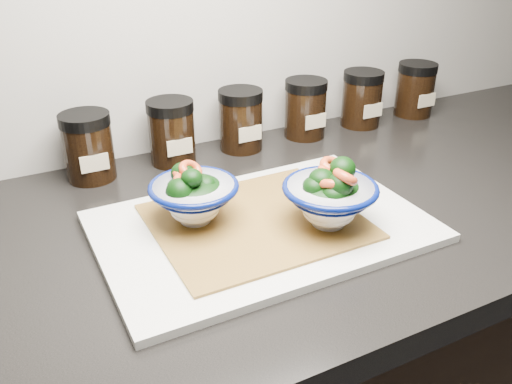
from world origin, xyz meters
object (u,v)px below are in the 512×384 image
spice_jar_a (88,147)px  spice_jar_e (362,99)px  bowl_left (193,196)px  spice_jar_b (172,132)px  cutting_board (262,226)px  bowl_right (330,197)px  spice_jar_c (241,120)px  spice_jar_d (305,109)px  spice_jar_f (415,89)px

spice_jar_a → spice_jar_e: size_ratio=1.00×
bowl_left → spice_jar_b: 0.24m
cutting_board → bowl_right: bearing=-32.3°
spice_jar_c → spice_jar_a: bearing=180.0°
cutting_board → spice_jar_e: size_ratio=3.98×
bowl_right → spice_jar_c: size_ratio=1.16×
spice_jar_b → spice_jar_d: size_ratio=1.00×
cutting_board → spice_jar_f: (0.52, 0.28, 0.05)m
bowl_left → spice_jar_c: spice_jar_c is taller
spice_jar_c → spice_jar_e: bearing=0.0°
spice_jar_a → spice_jar_e: bearing=0.0°
spice_jar_a → cutting_board: bearing=-57.8°
spice_jar_a → spice_jar_d: bearing=0.0°
spice_jar_e → spice_jar_d: bearing=180.0°
spice_jar_c → spice_jar_d: 0.14m
spice_jar_b → spice_jar_f: size_ratio=1.00×
cutting_board → spice_jar_d: size_ratio=3.98×
bowl_right → spice_jar_f: 0.55m
bowl_left → spice_jar_c: size_ratio=1.10×
spice_jar_e → cutting_board: bearing=-143.6°
spice_jar_f → spice_jar_e: bearing=180.0°
spice_jar_c → spice_jar_e: size_ratio=1.00×
bowl_right → spice_jar_e: size_ratio=1.16×
spice_jar_e → spice_jar_f: 0.14m
bowl_left → bowl_right: bearing=-30.1°
bowl_left → spice_jar_a: spice_jar_a is taller
bowl_left → spice_jar_b: bearing=77.6°
spice_jar_f → spice_jar_b: bearing=180.0°
bowl_right → cutting_board: bearing=147.7°
cutting_board → spice_jar_d: (0.24, 0.28, 0.05)m
spice_jar_a → spice_jar_f: 0.70m
cutting_board → spice_jar_b: size_ratio=3.98×
bowl_left → spice_jar_f: (0.60, 0.23, 0.00)m
bowl_right → spice_jar_f: size_ratio=1.16×
spice_jar_e → spice_jar_b: bearing=180.0°
bowl_left → spice_jar_a: (-0.09, 0.23, 0.00)m
spice_jar_d → spice_jar_a: bearing=180.0°
bowl_left → spice_jar_d: spice_jar_d is taller
spice_jar_b → bowl_left: bearing=-102.4°
cutting_board → spice_jar_a: 0.33m
spice_jar_b → spice_jar_f: (0.55, 0.00, 0.00)m
bowl_right → spice_jar_b: size_ratio=1.16×
spice_jar_a → spice_jar_f: size_ratio=1.00×
cutting_board → bowl_left: size_ratio=3.62×
bowl_left → spice_jar_e: bearing=27.0°
spice_jar_b → spice_jar_d: same height
cutting_board → spice_jar_b: 0.29m
bowl_left → spice_jar_b: spice_jar_b is taller
bowl_left → spice_jar_e: 0.52m
spice_jar_a → spice_jar_c: 0.28m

